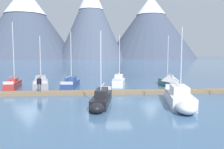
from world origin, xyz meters
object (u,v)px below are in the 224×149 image
object	(u,v)px
sailboat_mid_dock_starboard	(101,99)
person_on_dock	(39,83)
sailboat_mid_dock_port	(71,83)
sailboat_nearest_berth	(14,84)
sailboat_second_berth	(41,83)
sailboat_end_of_dock	(169,80)
sailboat_far_berth	(119,81)
sailboat_outer_slip	(180,98)

from	to	relation	value
sailboat_mid_dock_starboard	person_on_dock	xyz separation A→B (m)	(-6.65, 6.25, 0.71)
sailboat_mid_dock_port	sailboat_mid_dock_starboard	xyz separation A→B (m)	(3.49, -11.71, 0.02)
sailboat_nearest_berth	person_on_dock	size ratio (longest dim) A/B	5.16
sailboat_mid_dock_port	person_on_dock	distance (m)	6.35
sailboat_mid_dock_starboard	sailboat_nearest_berth	bearing A→B (deg)	134.24
sailboat_second_berth	sailboat_mid_dock_port	world-z (taller)	sailboat_mid_dock_port
sailboat_end_of_dock	sailboat_far_berth	bearing A→B (deg)	167.76
sailboat_second_berth	sailboat_far_berth	bearing A→B (deg)	5.52
sailboat_far_berth	person_on_dock	xyz separation A→B (m)	(-9.98, -6.31, 0.66)
sailboat_nearest_berth	sailboat_far_berth	world-z (taller)	sailboat_nearest_berth
sailboat_outer_slip	sailboat_end_of_dock	xyz separation A→B (m)	(3.36, 12.09, 0.17)
sailboat_mid_dock_port	sailboat_far_berth	xyz separation A→B (m)	(6.81, 0.85, 0.07)
sailboat_far_berth	sailboat_end_of_dock	xyz separation A→B (m)	(6.87, -1.49, 0.23)
sailboat_far_berth	sailboat_outer_slip	world-z (taller)	sailboat_far_berth
sailboat_mid_dock_starboard	sailboat_far_berth	bearing A→B (deg)	75.17
sailboat_end_of_dock	person_on_dock	size ratio (longest dim) A/B	4.20
sailboat_outer_slip	person_on_dock	xyz separation A→B (m)	(-13.48, 7.28, 0.60)
sailboat_second_berth	sailboat_mid_dock_port	xyz separation A→B (m)	(4.02, 0.20, -0.09)
sailboat_nearest_berth	sailboat_end_of_dock	world-z (taller)	sailboat_nearest_berth
sailboat_far_berth	sailboat_nearest_berth	bearing A→B (deg)	-174.94
sailboat_mid_dock_port	sailboat_mid_dock_starboard	size ratio (longest dim) A/B	1.04
sailboat_mid_dock_port	sailboat_outer_slip	size ratio (longest dim) A/B	0.94
sailboat_outer_slip	sailboat_mid_dock_starboard	bearing A→B (deg)	171.43
sailboat_mid_dock_starboard	person_on_dock	world-z (taller)	sailboat_mid_dock_starboard
sailboat_mid_dock_port	sailboat_end_of_dock	xyz separation A→B (m)	(13.68, -0.64, 0.30)
sailboat_far_berth	sailboat_mid_dock_port	bearing A→B (deg)	-172.89
sailboat_far_berth	sailboat_outer_slip	distance (m)	14.03
sailboat_nearest_berth	sailboat_far_berth	size ratio (longest dim) A/B	1.22
sailboat_second_berth	sailboat_far_berth	world-z (taller)	sailboat_far_berth
sailboat_far_berth	person_on_dock	world-z (taller)	sailboat_far_berth
sailboat_mid_dock_starboard	sailboat_end_of_dock	bearing A→B (deg)	47.35
sailboat_nearest_berth	sailboat_mid_dock_port	xyz separation A→B (m)	(7.50, 0.42, -0.04)
sailboat_far_berth	sailboat_second_berth	bearing A→B (deg)	-174.48
sailboat_nearest_berth	person_on_dock	distance (m)	6.69
sailboat_far_berth	sailboat_end_of_dock	distance (m)	7.03
sailboat_second_berth	sailboat_mid_dock_port	distance (m)	4.02
person_on_dock	sailboat_second_berth	bearing A→B (deg)	99.22
sailboat_nearest_berth	sailboat_end_of_dock	bearing A→B (deg)	-0.60
sailboat_mid_dock_starboard	person_on_dock	bearing A→B (deg)	136.80
sailboat_second_berth	sailboat_mid_dock_port	bearing A→B (deg)	2.82
sailboat_nearest_berth	sailboat_second_berth	distance (m)	3.49
sailboat_end_of_dock	person_on_dock	distance (m)	17.53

